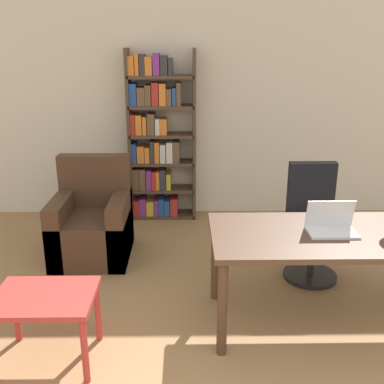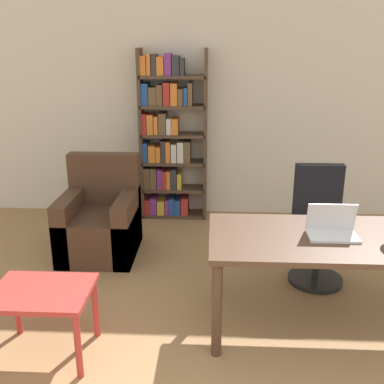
# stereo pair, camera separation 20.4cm
# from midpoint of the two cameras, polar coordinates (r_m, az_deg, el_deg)

# --- Properties ---
(wall_back) EXTENTS (8.00, 0.06, 2.70)m
(wall_back) POSITION_cam_midpoint_polar(r_m,az_deg,el_deg) (5.50, 3.36, 10.97)
(wall_back) COLOR beige
(wall_back) RESTS_ON ground_plane
(desk) EXTENTS (1.67, 0.84, 0.75)m
(desk) POSITION_cam_midpoint_polar(r_m,az_deg,el_deg) (3.40, 14.95, -6.50)
(desk) COLOR #4C3323
(desk) RESTS_ON ground_plane
(laptop) EXTENTS (0.35, 0.22, 0.23)m
(laptop) POSITION_cam_midpoint_polar(r_m,az_deg,el_deg) (3.37, 15.62, -4.14)
(laptop) COLOR silver
(laptop) RESTS_ON desk
(office_chair) EXTENTS (0.48, 0.48, 1.05)m
(office_chair) POSITION_cam_midpoint_polar(r_m,az_deg,el_deg) (4.18, 13.61, -4.27)
(office_chair) COLOR black
(office_chair) RESTS_ON ground_plane
(side_table_blue) EXTENTS (0.65, 0.50, 0.50)m
(side_table_blue) POSITION_cam_midpoint_polar(r_m,az_deg,el_deg) (3.20, -19.99, -13.39)
(side_table_blue) COLOR #B2332D
(side_table_blue) RESTS_ON ground_plane
(armchair) EXTENTS (0.73, 0.79, 0.98)m
(armchair) POSITION_cam_midpoint_polar(r_m,az_deg,el_deg) (4.63, -13.73, -4.18)
(armchair) COLOR #472D1E
(armchair) RESTS_ON ground_plane
(bookshelf) EXTENTS (0.79, 0.28, 2.01)m
(bookshelf) POSITION_cam_midpoint_polar(r_m,az_deg,el_deg) (5.38, -5.60, 6.62)
(bookshelf) COLOR #4C3828
(bookshelf) RESTS_ON ground_plane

